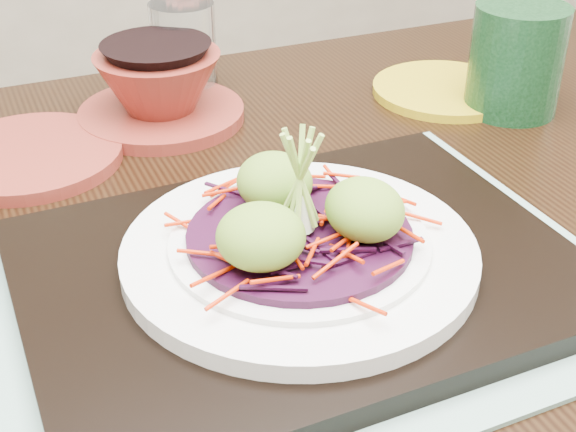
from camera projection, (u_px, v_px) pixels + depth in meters
name	position (u px, v px, depth m)	size (l,w,h in m)	color
dining_table	(297.00, 325.00, 0.76)	(1.35, 0.93, 0.82)	black
placemat	(299.00, 283.00, 0.63)	(0.48, 0.38, 0.00)	gray
serving_tray	(299.00, 271.00, 0.62)	(0.42, 0.32, 0.02)	black
white_plate	(299.00, 251.00, 0.61)	(0.27, 0.27, 0.02)	silver
cabbage_bed	(300.00, 236.00, 0.61)	(0.17, 0.17, 0.01)	black
carrot_julienne	(300.00, 226.00, 0.60)	(0.21, 0.21, 0.01)	red
guacamole_scoops	(300.00, 209.00, 0.59)	(0.15, 0.13, 0.05)	olive
scallion_garnish	(300.00, 184.00, 0.58)	(0.06, 0.06, 0.09)	#96BD4B
terracotta_side_plate	(29.00, 156.00, 0.81)	(0.19, 0.19, 0.01)	maroon
water_glass	(184.00, 49.00, 0.94)	(0.08, 0.08, 0.11)	white
terracotta_bowl_set	(160.00, 91.00, 0.88)	(0.25, 0.25, 0.08)	maroon
yellow_plate	(445.00, 90.00, 0.96)	(0.17, 0.17, 0.01)	#AF9513
green_jar	(516.00, 60.00, 0.89)	(0.10, 0.10, 0.12)	#163D1E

